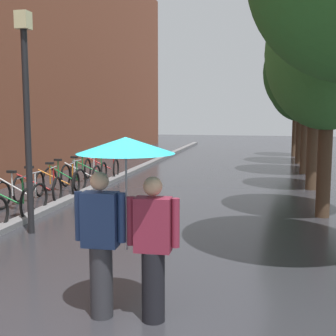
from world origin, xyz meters
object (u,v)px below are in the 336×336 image
at_px(street_tree_4, 301,80).
at_px(parked_bicycle_2, 20,195).
at_px(street_tree_2, 315,80).
at_px(parked_bicycle_8, 102,168).
at_px(parked_bicycle_4, 58,183).
at_px(parked_bicycle_3, 38,189).
at_px(parked_bicycle_6, 81,175).
at_px(couple_under_umbrella, 126,201).
at_px(street_tree_1, 329,54).
at_px(street_lamp_post, 27,106).
at_px(street_tree_5, 296,92).
at_px(parked_bicycle_5, 64,179).
at_px(parked_bicycle_1, 4,202).
at_px(street_tree_3, 306,72).
at_px(parked_bicycle_7, 89,171).

height_order(street_tree_4, parked_bicycle_2, street_tree_4).
relative_size(street_tree_2, parked_bicycle_8, 4.04).
distance_m(street_tree_2, parked_bicycle_8, 7.54).
bearing_deg(parked_bicycle_2, street_tree_2, 33.02).
bearing_deg(parked_bicycle_4, parked_bicycle_3, -96.19).
height_order(parked_bicycle_4, parked_bicycle_6, same).
bearing_deg(parked_bicycle_6, couple_under_umbrella, -63.59).
xyz_separation_m(parked_bicycle_4, parked_bicycle_8, (-0.01, 3.44, 0.00)).
relative_size(street_tree_1, street_tree_4, 0.95).
relative_size(street_tree_2, street_tree_4, 0.83).
bearing_deg(street_lamp_post, parked_bicycle_6, 102.94).
distance_m(parked_bicycle_4, parked_bicycle_8, 3.44).
distance_m(street_tree_5, parked_bicycle_6, 13.66).
bearing_deg(street_tree_2, parked_bicycle_6, -171.31).
relative_size(street_tree_4, street_lamp_post, 1.33).
distance_m(parked_bicycle_2, parked_bicycle_5, 2.62).
relative_size(parked_bicycle_2, parked_bicycle_4, 0.97).
bearing_deg(parked_bicycle_1, parked_bicycle_5, 93.26).
height_order(couple_under_umbrella, street_lamp_post, street_lamp_post).
distance_m(street_tree_2, parked_bicycle_2, 8.81).
relative_size(street_tree_5, parked_bicycle_1, 4.12).
height_order(street_tree_2, parked_bicycle_8, street_tree_2).
relative_size(street_tree_2, parked_bicycle_6, 4.20).
height_order(street_tree_5, parked_bicycle_1, street_tree_5).
bearing_deg(parked_bicycle_1, parked_bicycle_4, 90.62).
distance_m(parked_bicycle_2, parked_bicycle_8, 5.27).
distance_m(parked_bicycle_8, street_lamp_post, 7.37).
height_order(parked_bicycle_3, parked_bicycle_6, same).
xyz_separation_m(street_tree_2, parked_bicycle_6, (-6.94, -1.06, -2.86)).
bearing_deg(street_tree_3, street_tree_1, -90.89).
xyz_separation_m(parked_bicycle_7, couple_under_umbrella, (4.18, -9.08, 0.98)).
relative_size(street_tree_2, street_lamp_post, 1.10).
relative_size(street_tree_2, parked_bicycle_2, 4.03).
height_order(parked_bicycle_3, parked_bicycle_7, same).
bearing_deg(street_tree_5, street_tree_1, -90.64).
distance_m(street_tree_3, parked_bicycle_6, 8.97).
xyz_separation_m(street_tree_4, couple_under_umbrella, (-2.95, -16.27, -2.34)).
height_order(parked_bicycle_4, street_lamp_post, street_lamp_post).
bearing_deg(parked_bicycle_5, parked_bicycle_7, 88.09).
bearing_deg(street_lamp_post, street_tree_1, 24.71).
xyz_separation_m(street_tree_5, parked_bicycle_2, (-7.06, -14.82, -2.97)).
bearing_deg(parked_bicycle_5, parked_bicycle_8, 86.68).
bearing_deg(parked_bicycle_1, parked_bicycle_2, 96.50).
bearing_deg(street_tree_1, parked_bicycle_3, 179.87).
relative_size(street_tree_5, parked_bicycle_8, 4.21).
bearing_deg(couple_under_umbrella, parked_bicycle_7, 114.73).
relative_size(street_tree_3, parked_bicycle_1, 4.75).
distance_m(parked_bicycle_3, parked_bicycle_7, 3.41).
height_order(parked_bicycle_5, parked_bicycle_8, same).
bearing_deg(street_tree_1, parked_bicycle_6, 159.36).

